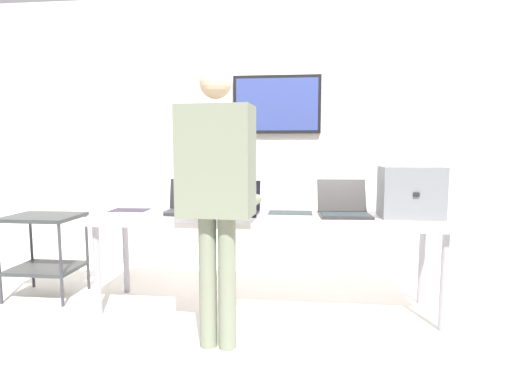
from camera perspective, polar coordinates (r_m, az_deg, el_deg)
ground at (r=3.28m, az=1.35°, el=-16.37°), size 8.00×8.00×0.04m
back_wall at (r=4.16m, az=2.69°, el=8.08°), size 8.00×0.11×2.74m
workbench at (r=3.08m, az=1.38°, el=-4.27°), size 2.65×0.70×0.73m
equipment_box at (r=3.18m, az=20.86°, el=-0.03°), size 0.43×0.30×0.37m
laptop_station_0 at (r=3.41m, az=-16.93°, el=-1.71°), size 0.32×0.32×0.24m
laptop_station_1 at (r=3.24m, az=-9.77°, el=-1.88°), size 0.35×0.32×0.26m
laptop_station_2 at (r=3.17m, az=-3.00°, el=-2.00°), size 0.39×0.29×0.25m
laptop_station_3 at (r=3.15m, az=4.87°, el=-2.06°), size 0.36×0.33×0.25m
laptop_station_4 at (r=3.15m, az=12.20°, el=-2.15°), size 0.40×0.39×0.26m
person at (r=2.46m, az=-5.52°, el=1.53°), size 0.46×0.61×1.72m
coffee_mug at (r=2.98m, az=-13.60°, el=-2.94°), size 0.08×0.08×0.09m
storage_cart at (r=3.83m, az=-27.54°, el=-6.36°), size 0.56×0.44×0.69m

